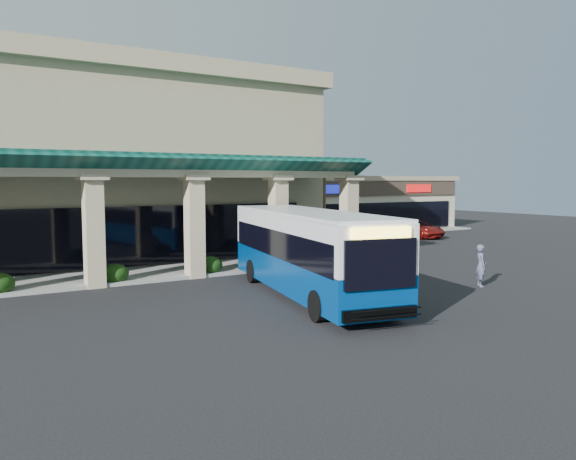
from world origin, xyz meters
TOP-DOWN VIEW (x-y plane):
  - ground at (0.00, 0.00)m, footprint 110.00×110.00m
  - main_building at (-8.00, 16.00)m, footprint 30.80×14.80m
  - arcade at (-8.00, 6.80)m, footprint 30.00×6.20m
  - strip_mall at (18.00, 24.00)m, footprint 22.50×12.50m
  - palm_0 at (8.50, 11.00)m, footprint 2.40×2.40m
  - palm_1 at (9.50, 14.00)m, footprint 2.40×2.40m
  - broadleaf_tree at (7.50, 19.00)m, footprint 2.60×2.60m
  - transit_bus at (-0.90, -1.00)m, footprint 5.22×12.15m
  - pedestrian at (6.38, -3.30)m, footprint 0.71×0.78m
  - car_white at (12.94, 13.04)m, footprint 1.98×4.89m
  - car_red at (17.31, 14.17)m, footprint 3.44×5.58m
  - car_gray at (18.98, 13.12)m, footprint 2.48×5.00m

SIDE VIEW (x-z plane):
  - ground at x=0.00m, z-range 0.00..0.00m
  - car_gray at x=18.98m, z-range 0.00..1.36m
  - car_red at x=17.31m, z-range 0.00..1.51m
  - car_white at x=12.94m, z-range 0.00..1.58m
  - pedestrian at x=6.38m, z-range 0.00..1.79m
  - transit_bus at x=-0.90m, z-range 0.00..3.31m
  - broadleaf_tree at x=7.50m, z-range 0.00..4.81m
  - strip_mall at x=18.00m, z-range 0.00..4.90m
  - arcade at x=-8.00m, z-range 0.00..5.70m
  - palm_1 at x=9.50m, z-range 0.00..5.80m
  - palm_0 at x=8.50m, z-range 0.00..6.60m
  - main_building at x=-8.00m, z-range 0.00..11.35m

